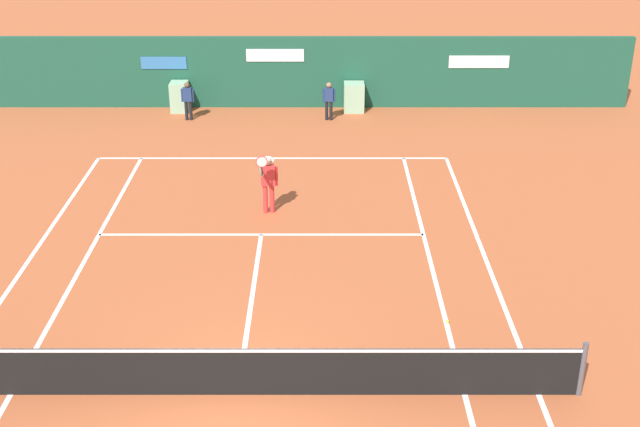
{
  "coord_description": "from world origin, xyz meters",
  "views": [
    {
      "loc": [
        1.45,
        -11.91,
        8.96
      ],
      "look_at": [
        1.48,
        5.91,
        0.8
      ],
      "focal_mm": 46.47,
      "sensor_mm": 36.0,
      "label": 1
    }
  ],
  "objects_px": {
    "tennis_ball_by_sideline": "(446,321)",
    "player_on_baseline": "(267,180)",
    "ball_kid_right_post": "(187,98)",
    "ball_kid_centre_post": "(328,98)"
  },
  "relations": [
    {
      "from": "tennis_ball_by_sideline",
      "to": "player_on_baseline",
      "type": "bearing_deg",
      "value": 126.04
    },
    {
      "from": "player_on_baseline",
      "to": "ball_kid_right_post",
      "type": "relative_size",
      "value": 1.33
    },
    {
      "from": "player_on_baseline",
      "to": "ball_kid_centre_post",
      "type": "xyz_separation_m",
      "value": [
        1.64,
        7.73,
        -0.16
      ]
    },
    {
      "from": "ball_kid_centre_post",
      "to": "ball_kid_right_post",
      "type": "xyz_separation_m",
      "value": [
        -4.83,
        -0.0,
        0.0
      ]
    },
    {
      "from": "ball_kid_centre_post",
      "to": "tennis_ball_by_sideline",
      "type": "xyz_separation_m",
      "value": [
        2.27,
        -13.09,
        -0.73
      ]
    },
    {
      "from": "tennis_ball_by_sideline",
      "to": "ball_kid_right_post",
      "type": "bearing_deg",
      "value": 118.47
    },
    {
      "from": "player_on_baseline",
      "to": "ball_kid_right_post",
      "type": "height_order",
      "value": "player_on_baseline"
    },
    {
      "from": "player_on_baseline",
      "to": "tennis_ball_by_sideline",
      "type": "bearing_deg",
      "value": 115.07
    },
    {
      "from": "ball_kid_centre_post",
      "to": "ball_kid_right_post",
      "type": "height_order",
      "value": "ball_kid_right_post"
    },
    {
      "from": "ball_kid_right_post",
      "to": "tennis_ball_by_sideline",
      "type": "relative_size",
      "value": 19.57
    }
  ]
}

